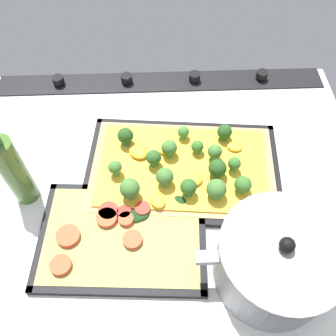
# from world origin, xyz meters

# --- Properties ---
(ground_plane) EXTENTS (0.85, 0.66, 0.03)m
(ground_plane) POSITION_xyz_m (0.00, 0.00, -0.01)
(ground_plane) COLOR silver
(stove_control_panel) EXTENTS (0.81, 0.07, 0.03)m
(stove_control_panel) POSITION_xyz_m (0.00, -0.30, 0.01)
(stove_control_panel) COLOR black
(stove_control_panel) RESTS_ON ground_plane
(baking_tray_front) EXTENTS (0.42, 0.29, 0.01)m
(baking_tray_front) POSITION_xyz_m (-0.04, -0.02, 0.00)
(baking_tray_front) COLOR black
(baking_tray_front) RESTS_ON ground_plane
(broccoli_pizza) EXTENTS (0.40, 0.26, 0.06)m
(broccoli_pizza) POSITION_xyz_m (-0.04, -0.02, 0.02)
(broccoli_pizza) COLOR tan
(broccoli_pizza) RESTS_ON baking_tray_front
(baking_tray_back) EXTENTS (0.32, 0.23, 0.01)m
(baking_tray_back) POSITION_xyz_m (0.08, 0.12, 0.00)
(baking_tray_back) COLOR black
(baking_tray_back) RESTS_ON ground_plane
(veggie_pizza_back) EXTENTS (0.30, 0.21, 0.02)m
(veggie_pizza_back) POSITION_xyz_m (0.09, 0.12, 0.01)
(veggie_pizza_back) COLOR tan
(veggie_pizza_back) RESTS_ON baking_tray_back
(cooking_pot) EXTENTS (0.27, 0.20, 0.14)m
(cooking_pot) POSITION_xyz_m (-0.18, 0.20, 0.06)
(cooking_pot) COLOR gray
(cooking_pot) RESTS_ON ground_plane
(oil_bottle) EXTENTS (0.05, 0.05, 0.22)m
(oil_bottle) POSITION_xyz_m (0.28, 0.02, 0.09)
(oil_bottle) COLOR #476B2D
(oil_bottle) RESTS_ON ground_plane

